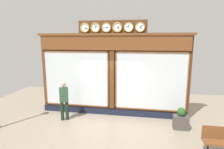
# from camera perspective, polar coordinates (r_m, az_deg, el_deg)

# --- Properties ---
(ground_plane) EXTENTS (14.00, 14.00, 0.00)m
(ground_plane) POSITION_cam_1_polar(r_m,az_deg,el_deg) (6.49, -4.62, -21.36)
(ground_plane) COLOR gray
(shop_facade) EXTENTS (6.82, 0.42, 4.23)m
(shop_facade) POSITION_cam_1_polar(r_m,az_deg,el_deg) (8.51, 0.14, 0.14)
(shop_facade) COLOR #5B3319
(shop_facade) RESTS_ON ground_plane
(pedestrian) EXTENTS (0.42, 0.34, 1.69)m
(pedestrian) POSITION_cam_1_polar(r_m,az_deg,el_deg) (8.34, -14.29, -7.22)
(pedestrian) COLOR #1C2F21
(pedestrian) RESTS_ON ground_plane
(planter_box) EXTENTS (0.56, 0.36, 0.54)m
(planter_box) POSITION_cam_1_polar(r_m,az_deg,el_deg) (7.99, 20.04, -13.43)
(planter_box) COLOR #4C4742
(planter_box) RESTS_ON ground_plane
(planter_shrub) EXTENTS (0.32, 0.32, 0.32)m
(planter_shrub) POSITION_cam_1_polar(r_m,az_deg,el_deg) (7.83, 20.24, -10.54)
(planter_shrub) COLOR #285623
(planter_shrub) RESTS_ON planter_box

